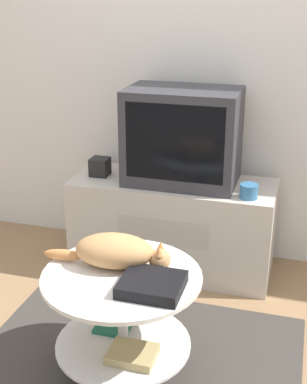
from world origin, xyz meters
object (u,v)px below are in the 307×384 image
(tv, at_px, (183,137))
(cat, at_px, (116,251))
(speaker, at_px, (100,167))
(dvd_box, at_px, (152,285))

(tv, relative_size, cat, 1.13)
(tv, height_order, speaker, tv)
(speaker, xyz_separation_m, dvd_box, (0.64, -1.06, -0.08))
(dvd_box, relative_size, cat, 0.44)
(speaker, bearing_deg, tv, 3.80)
(speaker, relative_size, cat, 0.19)
(speaker, distance_m, cat, 1.02)
(tv, bearing_deg, dvd_box, -82.35)
(cat, bearing_deg, dvd_box, -42.82)
(speaker, height_order, cat, speaker)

